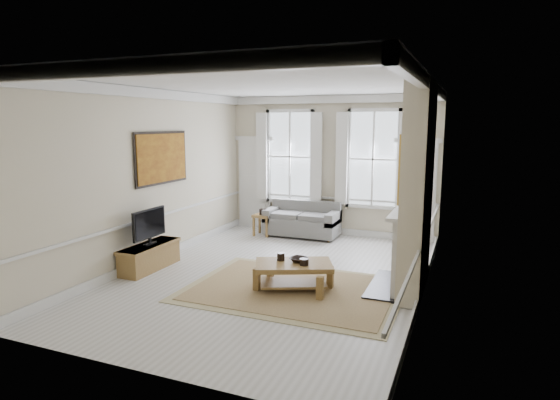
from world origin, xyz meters
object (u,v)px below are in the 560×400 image
at_px(sofa, 303,221).
at_px(side_table, 263,219).
at_px(tv_stand, 150,257).
at_px(coffee_table, 294,268).

distance_m(sofa, side_table, 0.98).
relative_size(sofa, side_table, 3.41).
distance_m(side_table, tv_stand, 3.41).
height_order(sofa, tv_stand, sofa).
relative_size(sofa, coffee_table, 1.24).
relative_size(sofa, tv_stand, 1.32).
bearing_deg(sofa, coffee_table, -72.81).
bearing_deg(sofa, side_table, -160.91).
distance_m(sofa, coffee_table, 3.81).
bearing_deg(tv_stand, coffee_table, -0.62).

